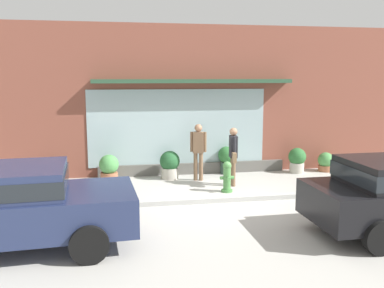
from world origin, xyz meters
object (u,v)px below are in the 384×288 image
object	(u,v)px
potted_plant_low_front	(326,162)
potted_plant_near_hydrant	(54,172)
potted_plant_window_right	(109,168)
pedestrian_passerby	(198,147)
potted_plant_trailing_edge	(226,158)
potted_plant_window_left	(170,164)
parked_car_navy	(3,203)
potted_plant_window_center	(297,159)
fire_hydrant	(227,177)
pedestrian_with_handbag	(233,152)

from	to	relation	value
potted_plant_low_front	potted_plant_near_hydrant	xyz separation A→B (m)	(-8.67, -0.00, 0.01)
potted_plant_low_front	potted_plant_window_right	bearing A→B (deg)	-178.65
potted_plant_low_front	pedestrian_passerby	bearing A→B (deg)	-173.80
pedestrian_passerby	potted_plant_trailing_edge	world-z (taller)	pedestrian_passerby
potted_plant_low_front	potted_plant_window_left	distance (m)	5.23
parked_car_navy	potted_plant_trailing_edge	distance (m)	7.60
parked_car_navy	potted_plant_near_hydrant	size ratio (longest dim) A/B	7.34
pedestrian_passerby	potted_plant_window_left	world-z (taller)	pedestrian_passerby
potted_plant_low_front	potted_plant_trailing_edge	distance (m)	3.35
pedestrian_passerby	potted_plant_low_front	size ratio (longest dim) A/B	2.72
potted_plant_window_right	potted_plant_window_center	size ratio (longest dim) A/B	1.00
parked_car_navy	potted_plant_window_left	distance (m)	6.08
potted_plant_trailing_edge	potted_plant_near_hydrant	size ratio (longest dim) A/B	1.42
fire_hydrant	potted_plant_near_hydrant	bearing A→B (deg)	158.46
pedestrian_passerby	potted_plant_window_right	bearing A→B (deg)	10.50
potted_plant_low_front	potted_plant_window_right	size ratio (longest dim) A/B	0.77
potted_plant_low_front	potted_plant_trailing_edge	world-z (taller)	potted_plant_trailing_edge
potted_plant_window_right	potted_plant_window_left	bearing A→B (deg)	1.16
fire_hydrant	potted_plant_window_left	bearing A→B (deg)	127.25
potted_plant_low_front	potted_plant_near_hydrant	world-z (taller)	potted_plant_low_front
potted_plant_low_front	potted_plant_window_center	xyz separation A→B (m)	(-1.03, -0.03, 0.13)
pedestrian_with_handbag	potted_plant_low_front	distance (m)	3.83
pedestrian_passerby	parked_car_navy	distance (m)	6.33
potted_plant_window_left	potted_plant_near_hydrant	world-z (taller)	potted_plant_window_left
pedestrian_with_handbag	potted_plant_trailing_edge	bearing A→B (deg)	178.13
pedestrian_passerby	fire_hydrant	bearing A→B (deg)	127.41
pedestrian_passerby	potted_plant_window_center	xyz separation A→B (m)	(3.38, 0.44, -0.57)
potted_plant_near_hydrant	potted_plant_window_left	bearing A→B (deg)	-2.07
parked_car_navy	potted_plant_window_left	size ratio (longest dim) A/B	5.32
pedestrian_with_handbag	parked_car_navy	bearing A→B (deg)	-49.09
pedestrian_passerby	potted_plant_near_hydrant	world-z (taller)	pedestrian_passerby
potted_plant_low_front	fire_hydrant	bearing A→B (deg)	-154.03
parked_car_navy	potted_plant_window_right	size ratio (longest dim) A/B	5.63
fire_hydrant	potted_plant_low_front	size ratio (longest dim) A/B	1.34
pedestrian_passerby	potted_plant_trailing_edge	bearing A→B (deg)	-129.06
potted_plant_window_left	potted_plant_near_hydrant	size ratio (longest dim) A/B	1.38
parked_car_navy	potted_plant_window_left	bearing A→B (deg)	49.82
potted_plant_low_front	potted_plant_window_right	distance (m)	7.06
parked_car_navy	potted_plant_low_front	xyz separation A→B (m)	(8.85, 4.99, -0.57)
potted_plant_low_front	potted_plant_trailing_edge	xyz separation A→B (m)	(-3.34, 0.23, 0.20)
potted_plant_near_hydrant	potted_plant_window_right	size ratio (longest dim) A/B	0.77
parked_car_navy	potted_plant_window_right	xyz separation A→B (m)	(1.79, 4.83, -0.46)
potted_plant_window_right	potted_plant_window_center	world-z (taller)	same
potted_plant_window_right	potted_plant_trailing_edge	bearing A→B (deg)	6.12
fire_hydrant	potted_plant_window_left	world-z (taller)	potted_plant_window_left
potted_plant_window_right	parked_car_navy	bearing A→B (deg)	-110.33
pedestrian_passerby	potted_plant_near_hydrant	size ratio (longest dim) A/B	2.73
potted_plant_window_left	potted_plant_window_center	bearing A→B (deg)	1.29
potted_plant_low_front	potted_plant_near_hydrant	size ratio (longest dim) A/B	1.01
fire_hydrant	potted_plant_trailing_edge	bearing A→B (deg)	75.60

